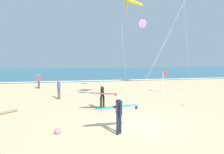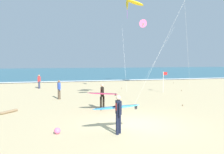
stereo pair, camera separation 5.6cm
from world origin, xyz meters
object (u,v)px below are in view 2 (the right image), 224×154
(kite_diamond_golden_far, at_px, (127,5))
(beach_ball, at_px, (57,131))
(lifeguard_flag, at_px, (164,80))
(kite_delta_rose_near, at_px, (143,24))
(bystander_red_top, at_px, (39,81))
(driftwood_log, at_px, (9,112))
(surfer_lead, at_px, (102,94))
(bystander_blue_top, at_px, (59,89))
(surfer_trailing, at_px, (118,110))

(kite_diamond_golden_far, relative_size, beach_ball, 34.02)
(lifeguard_flag, distance_m, beach_ball, 15.29)
(kite_delta_rose_near, xyz_separation_m, lifeguard_flag, (-0.80, -7.78, -6.77))
(kite_diamond_golden_far, xyz_separation_m, bystander_red_top, (-8.71, 5.51, -7.76))
(bystander_red_top, relative_size, driftwood_log, 1.30)
(surfer_lead, relative_size, kite_diamond_golden_far, 0.21)
(driftwood_log, bearing_deg, lifeguard_flag, 24.54)
(kite_diamond_golden_far, bearing_deg, driftwood_log, -144.83)
(bystander_red_top, bearing_deg, beach_ball, -84.05)
(bystander_red_top, distance_m, beach_ball, 17.35)
(bystander_red_top, distance_m, lifeguard_flag, 13.87)
(kite_delta_rose_near, relative_size, driftwood_log, 7.05)
(bystander_red_top, bearing_deg, lifeguard_flag, -26.83)
(driftwood_log, bearing_deg, kite_diamond_golden_far, 35.17)
(bystander_blue_top, relative_size, driftwood_log, 1.30)
(surfer_lead, xyz_separation_m, kite_delta_rose_near, (8.48, 14.54, 6.99))
(surfer_lead, bearing_deg, lifeguard_flag, 41.32)
(kite_diamond_golden_far, distance_m, bystander_blue_top, 10.51)
(bystander_blue_top, distance_m, lifeguard_flag, 10.46)
(kite_delta_rose_near, bearing_deg, lifeguard_flag, -95.88)
(surfer_trailing, bearing_deg, kite_delta_rose_near, 65.50)
(bystander_red_top, xyz_separation_m, beach_ball, (1.80, -17.24, -0.67))
(driftwood_log, bearing_deg, surfer_trailing, -44.40)
(bystander_blue_top, xyz_separation_m, driftwood_log, (-3.11, -4.41, -0.73))
(lifeguard_flag, height_order, driftwood_log, lifeguard_flag)
(kite_diamond_golden_far, bearing_deg, bystander_blue_top, -159.69)
(surfer_trailing, relative_size, beach_ball, 7.87)
(driftwood_log, bearing_deg, bystander_blue_top, 54.86)
(surfer_trailing, distance_m, kite_diamond_golden_far, 14.98)
(surfer_trailing, bearing_deg, bystander_red_top, 103.96)
(surfer_lead, xyz_separation_m, driftwood_log, (-5.73, 0.63, -0.96))
(kite_delta_rose_near, bearing_deg, beach_ball, -121.22)
(kite_diamond_golden_far, bearing_deg, beach_ball, -120.51)
(kite_delta_rose_near, bearing_deg, driftwood_log, -135.63)
(kite_delta_rose_near, relative_size, kite_diamond_golden_far, 0.91)
(lifeguard_flag, bearing_deg, beach_ball, -133.91)
(lifeguard_flag, bearing_deg, kite_delta_rose_near, 84.12)
(kite_delta_rose_near, relative_size, bystander_red_top, 5.43)
(kite_diamond_golden_far, distance_m, bystander_red_top, 12.90)
(kite_delta_rose_near, xyz_separation_m, beach_ball, (-11.37, -18.77, -7.89))
(kite_delta_rose_near, height_order, kite_diamond_golden_far, kite_diamond_golden_far)
(beach_ball, relative_size, driftwood_log, 0.23)
(bystander_blue_top, xyz_separation_m, lifeguard_flag, (10.31, 1.71, 0.45))
(surfer_lead, bearing_deg, kite_diamond_golden_far, 61.80)
(surfer_trailing, bearing_deg, bystander_blue_top, 103.51)
(surfer_trailing, xyz_separation_m, lifeguard_flag, (7.97, 11.46, 0.22))
(bystander_red_top, bearing_deg, surfer_lead, -70.18)
(lifeguard_flag, xyz_separation_m, driftwood_log, (-13.41, -6.12, -1.18))
(surfer_trailing, relative_size, driftwood_log, 1.80)
(bystander_blue_top, xyz_separation_m, beach_ball, (-0.26, -9.27, -0.67))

